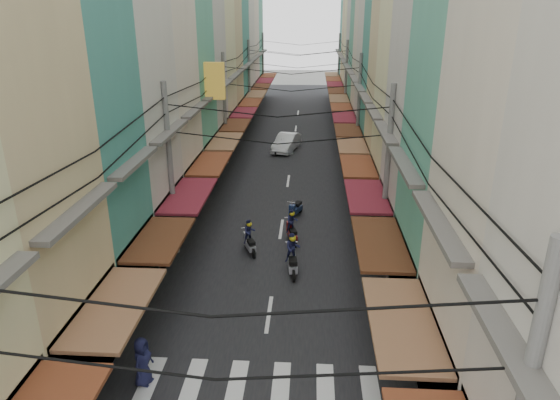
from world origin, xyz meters
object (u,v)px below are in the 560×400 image
at_px(white_car, 286,151).
at_px(market_umbrella, 466,345).
at_px(traffic_sign, 389,246).
at_px(bicycle, 405,289).

distance_m(white_car, market_umbrella, 28.82).
relative_size(white_car, traffic_sign, 1.76).
relative_size(bicycle, market_umbrella, 0.73).
height_order(white_car, bicycle, white_car).
xyz_separation_m(bicycle, market_umbrella, (0.48, -6.38, 2.02)).
bearing_deg(bicycle, traffic_sign, 80.72).
distance_m(white_car, bicycle, 22.46).
bearing_deg(traffic_sign, white_car, 103.77).
height_order(bicycle, market_umbrella, market_umbrella).
distance_m(bicycle, market_umbrella, 6.70).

